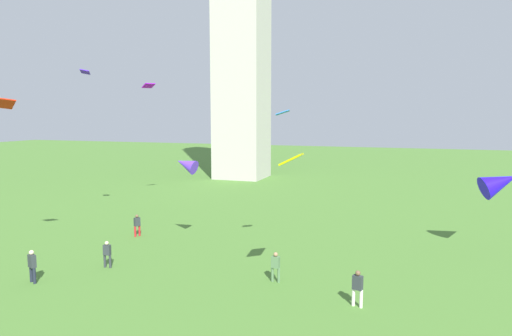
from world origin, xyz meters
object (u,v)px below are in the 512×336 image
person_3 (276,265)px  kite_flying_5 (292,159)px  kite_flying_2 (6,104)px  kite_flying_0 (149,86)px  kite_flying_1 (85,72)px  person_0 (107,253)px  kite_flying_4 (500,182)px  kite_flying_3 (186,164)px  kite_flying_6 (283,113)px  person_1 (32,264)px  person_2 (137,224)px  person_4 (357,286)px

person_3 → kite_flying_5: bearing=-45.9°
kite_flying_2 → kite_flying_0: bearing=124.2°
person_3 → kite_flying_2: size_ratio=1.04×
kite_flying_1 → person_0: bearing=-170.3°
person_3 → kite_flying_4: size_ratio=0.55×
kite_flying_3 → kite_flying_4: 20.28m
kite_flying_4 → kite_flying_6: (-12.48, -6.95, 4.40)m
person_1 → person_2: 9.64m
kite_flying_2 → kite_flying_3: 11.37m
person_1 → person_4: person_1 is taller
person_4 → kite_flying_0: kite_flying_0 is taller
person_2 → kite_flying_4: size_ratio=0.55×
kite_flying_6 → person_1: bearing=17.0°
kite_flying_0 → kite_flying_2: (1.20, -17.60, -2.18)m
person_1 → kite_flying_3: 10.75m
kite_flying_1 → kite_flying_4: 31.19m
person_3 → kite_flying_6: kite_flying_6 is taller
kite_flying_2 → kite_flying_6: bearing=44.2°
kite_flying_0 → kite_flying_2: bearing=26.6°
kite_flying_0 → kite_flying_4: 31.41m
person_4 → kite_flying_0: size_ratio=1.27×
person_2 → kite_flying_5: bearing=-92.8°
kite_flying_6 → kite_flying_3: bearing=-26.2°
person_4 → kite_flying_4: kite_flying_4 is taller
person_0 → kite_flying_3: size_ratio=0.96×
person_0 → kite_flying_4: 24.68m
person_2 → kite_flying_5: size_ratio=0.92×
person_4 → person_2: bearing=174.3°
person_2 → kite_flying_6: (11.68, -2.58, 8.04)m
person_1 → kite_flying_4: (24.13, 14.01, 3.56)m
person_2 → person_3: person_3 is taller
kite_flying_1 → person_4: bearing=-146.4°
kite_flying_1 → person_2: bearing=-145.3°
person_0 → kite_flying_6: (9.43, 3.79, 8.07)m
person_1 → kite_flying_4: bearing=-128.5°
kite_flying_2 → kite_flying_3: kite_flying_2 is taller
person_0 → kite_flying_4: (21.91, 10.74, 3.67)m
person_0 → kite_flying_2: kite_flying_2 is taller
person_3 → kite_flying_5: size_ratio=0.92×
person_1 → kite_flying_0: (-5.73, 20.67, 10.68)m
person_0 → kite_flying_6: size_ratio=1.76×
person_2 → kite_flying_0: 16.43m
person_2 → person_4: size_ratio=0.94×
person_0 → person_2: size_ratio=0.97×
kite_flying_0 → person_2: bearing=50.1°
person_1 → kite_flying_6: bearing=-127.4°
person_0 → kite_flying_0: 21.96m
person_4 → kite_flying_1: (-22.58, 9.49, 11.26)m
person_3 → person_4: 4.76m
person_3 → kite_flying_1: size_ratio=1.35×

